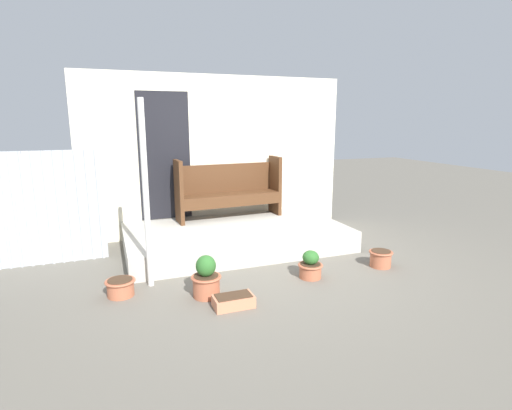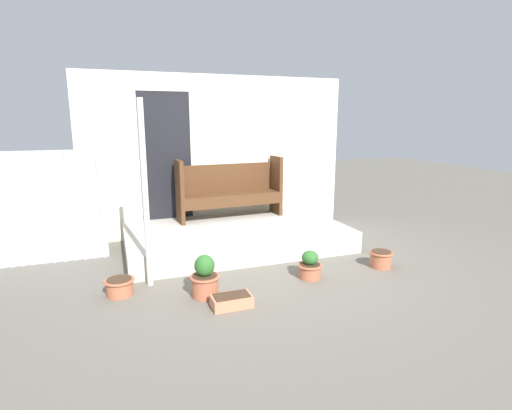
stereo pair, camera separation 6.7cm
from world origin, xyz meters
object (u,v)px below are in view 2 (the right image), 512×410
at_px(flower_pot_far_right, 381,258).
at_px(flower_pot_middle, 205,279).
at_px(flower_pot_right, 310,266).
at_px(support_post, 145,196).
at_px(flower_pot_left, 120,286).
at_px(bench, 230,188).
at_px(planter_box_rect, 232,301).

bearing_deg(flower_pot_far_right, flower_pot_middle, -178.14).
height_order(flower_pot_right, flower_pot_far_right, flower_pot_right).
bearing_deg(flower_pot_middle, flower_pot_far_right, 1.86).
distance_m(support_post, flower_pot_left, 1.03).
bearing_deg(bench, flower_pot_middle, -115.95).
relative_size(flower_pot_right, flower_pot_far_right, 1.11).
height_order(support_post, flower_pot_middle, support_post).
relative_size(flower_pot_left, flower_pot_right, 0.95).
bearing_deg(flower_pot_right, flower_pot_far_right, 0.38).
relative_size(flower_pot_middle, flower_pot_far_right, 1.51).
distance_m(flower_pot_left, flower_pot_right, 2.21).
distance_m(flower_pot_far_right, planter_box_rect, 2.19).
height_order(bench, flower_pot_far_right, bench).
relative_size(bench, flower_pot_far_right, 5.59).
height_order(flower_pot_far_right, planter_box_rect, flower_pot_far_right).
relative_size(flower_pot_far_right, planter_box_rect, 0.75).
bearing_deg(flower_pot_far_right, support_post, 171.30).
relative_size(flower_pot_middle, planter_box_rect, 1.13).
bearing_deg(flower_pot_far_right, bench, 124.39).
height_order(flower_pot_middle, flower_pot_far_right, flower_pot_middle).
distance_m(support_post, flower_pot_middle, 1.14).
bearing_deg(bench, flower_pot_far_right, -58.58).
distance_m(flower_pot_middle, flower_pot_far_right, 2.36).
relative_size(bench, flower_pot_middle, 3.70).
height_order(bench, flower_pot_left, bench).
distance_m(bench, flower_pot_right, 2.23).
distance_m(flower_pot_right, planter_box_rect, 1.19).
bearing_deg(flower_pot_right, flower_pot_middle, -176.96).
height_order(support_post, planter_box_rect, support_post).
height_order(support_post, flower_pot_left, support_post).
distance_m(flower_pot_middle, planter_box_rect, 0.42).
distance_m(support_post, flower_pot_right, 2.11).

